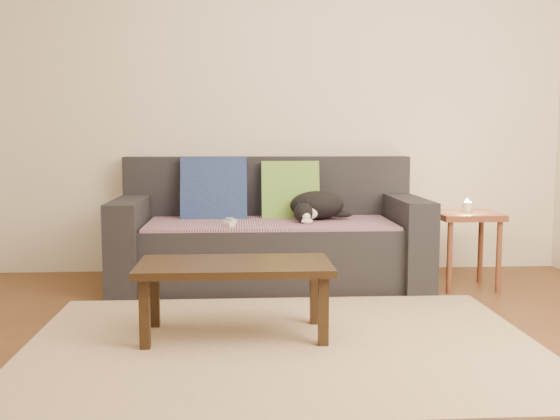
{
  "coord_description": "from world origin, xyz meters",
  "views": [
    {
      "loc": [
        -0.21,
        -2.95,
        1.02
      ],
      "look_at": [
        0.05,
        1.2,
        0.55
      ],
      "focal_mm": 42.0,
      "sensor_mm": 36.0,
      "label": 1
    }
  ],
  "objects": [
    {
      "name": "wii_remote_b",
      "position": [
        -0.28,
        1.25,
        0.46
      ],
      "size": [
        0.08,
        0.15,
        0.03
      ],
      "primitive_type": "cube",
      "rotation": [
        0.0,
        0.0,
        1.91
      ],
      "color": "white",
      "rests_on": "throw_blanket"
    },
    {
      "name": "ground",
      "position": [
        0.0,
        0.0,
        0.0
      ],
      "size": [
        4.5,
        4.5,
        0.0
      ],
      "primitive_type": "plane",
      "color": "brown",
      "rests_on": "ground"
    },
    {
      "name": "throw_blanket",
      "position": [
        0.0,
        1.48,
        0.43
      ],
      "size": [
        1.66,
        0.74,
        0.02
      ],
      "primitive_type": "cube",
      "color": "#402A50",
      "rests_on": "sofa"
    },
    {
      "name": "cat",
      "position": [
        0.32,
        1.56,
        0.54
      ],
      "size": [
        0.48,
        0.46,
        0.2
      ],
      "rotation": [
        0.0,
        0.0,
        0.39
      ],
      "color": "black",
      "rests_on": "throw_blanket"
    },
    {
      "name": "candle",
      "position": [
        1.31,
        1.32,
        0.55
      ],
      "size": [
        0.06,
        0.06,
        0.09
      ],
      "color": "beige",
      "rests_on": "side_table"
    },
    {
      "name": "wii_remote_a",
      "position": [
        -0.27,
        1.42,
        0.46
      ],
      "size": [
        0.08,
        0.15,
        0.03
      ],
      "primitive_type": "cube",
      "rotation": [
        0.0,
        0.0,
        1.84
      ],
      "color": "white",
      "rests_on": "throw_blanket"
    },
    {
      "name": "side_table",
      "position": [
        1.31,
        1.32,
        0.42
      ],
      "size": [
        0.41,
        0.41,
        0.51
      ],
      "color": "brown",
      "rests_on": "ground"
    },
    {
      "name": "cushion_navy",
      "position": [
        -0.39,
        1.74,
        0.63
      ],
      "size": [
        0.47,
        0.23,
        0.48
      ],
      "primitive_type": "cube",
      "rotation": [
        -0.25,
        0.0,
        0.0
      ],
      "color": "#131852",
      "rests_on": "throw_blanket"
    },
    {
      "name": "rug",
      "position": [
        0.0,
        0.15,
        0.01
      ],
      "size": [
        2.5,
        1.8,
        0.01
      ],
      "primitive_type": "cube",
      "color": "tan",
      "rests_on": "ground"
    },
    {
      "name": "sofa",
      "position": [
        0.0,
        1.57,
        0.31
      ],
      "size": [
        2.1,
        0.94,
        0.87
      ],
      "color": "#232328",
      "rests_on": "ground"
    },
    {
      "name": "back_wall",
      "position": [
        0.0,
        2.0,
        1.3
      ],
      "size": [
        4.5,
        0.04,
        2.6
      ],
      "primitive_type": "cube",
      "color": "beige",
      "rests_on": "ground"
    },
    {
      "name": "coffee_table",
      "position": [
        -0.23,
        0.3,
        0.34
      ],
      "size": [
        0.97,
        0.48,
        0.39
      ],
      "color": "black",
      "rests_on": "rug"
    },
    {
      "name": "cushion_green",
      "position": [
        0.16,
        1.74,
        0.63
      ],
      "size": [
        0.41,
        0.19,
        0.43
      ],
      "primitive_type": "cube",
      "rotation": [
        -0.22,
        0.0,
        0.0
      ],
      "color": "#0E5C3F",
      "rests_on": "throw_blanket"
    }
  ]
}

